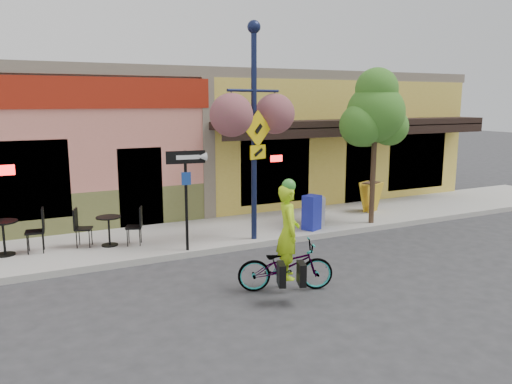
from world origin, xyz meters
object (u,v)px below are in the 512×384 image
newspaper_box_grey (317,211)px  bicycle (285,266)px  lamp_post (254,133)px  street_tree (374,146)px  one_way_sign (186,201)px  newspaper_box_blue (312,212)px  cyclist_rider (288,244)px  building (194,136)px

newspaper_box_grey → bicycle: bearing=-108.4°
lamp_post → street_tree: bearing=-18.1°
bicycle → newspaper_box_grey: bicycle is taller
lamp_post → one_way_sign: lamp_post is taller
lamp_post → newspaper_box_grey: lamp_post is taller
bicycle → one_way_sign: (-0.99, 2.82, 0.83)m
one_way_sign → street_tree: (5.51, 0.20, 1.02)m
lamp_post → newspaper_box_blue: size_ratio=5.67×
cyclist_rider → lamp_post: bearing=6.2°
newspaper_box_grey → lamp_post: bearing=-146.2°
bicycle → newspaper_box_grey: bearing=-20.3°
bicycle → lamp_post: 3.88m
one_way_sign → street_tree: size_ratio=0.53×
lamp_post → newspaper_box_blue: lamp_post is taller
cyclist_rider → newspaper_box_blue: size_ratio=1.92×
lamp_post → one_way_sign: (-1.81, -0.19, -1.48)m
newspaper_box_blue → street_tree: size_ratio=0.21×
cyclist_rider → newspaper_box_blue: bearing=-18.5°
cyclist_rider → lamp_post: (0.77, 3.01, 1.89)m
building → lamp_post: size_ratio=3.46×
bicycle → newspaper_box_blue: 4.07m
newspaper_box_blue → newspaper_box_grey: size_ratio=1.16×
one_way_sign → newspaper_box_blue: 3.67m
one_way_sign → bicycle: bearing=-63.6°
street_tree → newspaper_box_blue: bearing=176.6°
bicycle → cyclist_rider: bearing=-69.4°
building → one_way_sign: bearing=-111.0°
building → street_tree: bearing=-66.5°
bicycle → newspaper_box_blue: (2.60, 3.13, 0.14)m
one_way_sign → street_tree: street_tree is taller
building → newspaper_box_blue: size_ratio=19.65×
lamp_post → one_way_sign: 2.34m
one_way_sign → newspaper_box_blue: size_ratio=2.49×
building → newspaper_box_grey: size_ratio=22.86×
street_tree → one_way_sign: bearing=-178.0°
bicycle → cyclist_rider: 0.42m
building → cyclist_rider: (-1.59, -9.67, -1.36)m
building → street_tree: 7.25m
cyclist_rider → one_way_sign: one_way_sign is taller
lamp_post → building: bearing=64.8°
lamp_post → newspaper_box_grey: (2.16, 0.43, -2.23)m
street_tree → building: bearing=113.5°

